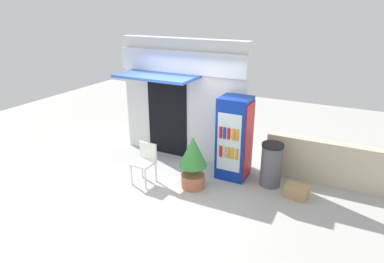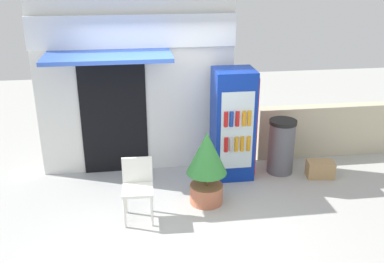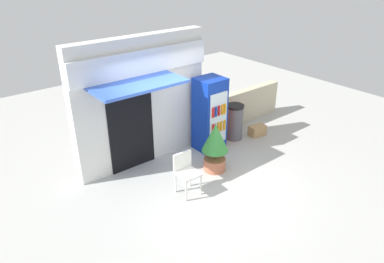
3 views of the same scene
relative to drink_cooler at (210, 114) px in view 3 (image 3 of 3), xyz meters
name	(u,v)px [view 3 (image 3 of 3)]	position (x,y,z in m)	size (l,w,h in m)	color
ground	(202,183)	(-1.14, -1.06, -0.90)	(16.00, 16.00, 0.00)	#B2B2AD
storefront_building	(141,100)	(-1.54, 0.53, 0.59)	(3.19, 1.18, 2.87)	silver
drink_cooler	(210,114)	(0.00, 0.00, 0.00)	(0.66, 0.66, 1.81)	#0C2D9E
plastic_chair	(186,170)	(-1.57, -1.08, -0.39)	(0.43, 0.44, 0.86)	white
potted_plant_near_shop	(215,144)	(-0.57, -0.83, -0.26)	(0.59, 0.59, 1.12)	#BC6B4C
trash_bin	(234,122)	(0.84, -0.01, -0.43)	(0.45, 0.45, 0.93)	#595960
stone_boundary_wall	(245,106)	(1.84, 0.59, -0.43)	(2.49, 0.24, 0.94)	beige
cardboard_box	(257,131)	(1.44, -0.29, -0.76)	(0.44, 0.27, 0.28)	tan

